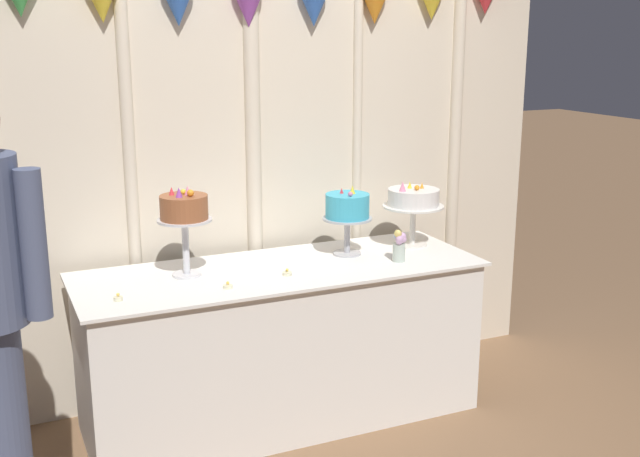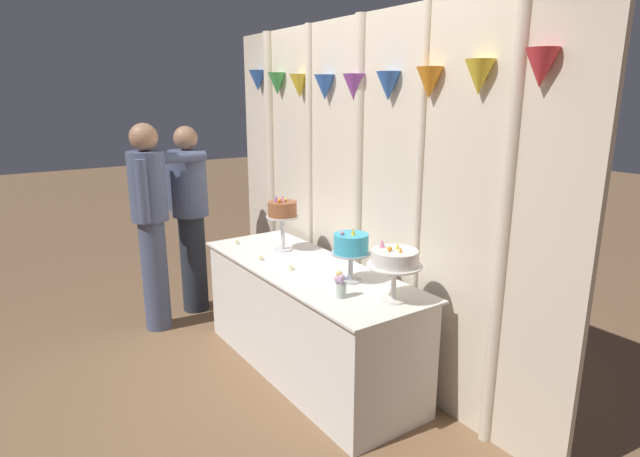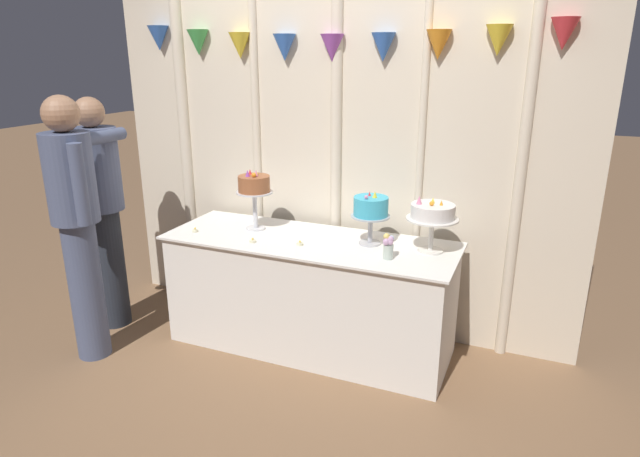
{
  "view_description": "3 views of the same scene",
  "coord_description": "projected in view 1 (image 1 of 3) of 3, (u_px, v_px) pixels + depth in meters",
  "views": [
    {
      "loc": [
        -1.28,
        -3.21,
        1.87
      ],
      "look_at": [
        0.21,
        0.11,
        0.95
      ],
      "focal_mm": 43.82,
      "sensor_mm": 36.0,
      "label": 1
    },
    {
      "loc": [
        2.83,
        -1.73,
        1.93
      ],
      "look_at": [
        -0.05,
        0.24,
        1.02
      ],
      "focal_mm": 29.05,
      "sensor_mm": 36.0,
      "label": 2
    },
    {
      "loc": [
        1.35,
        -2.96,
        1.95
      ],
      "look_at": [
        0.02,
        0.23,
        0.82
      ],
      "focal_mm": 30.41,
      "sensor_mm": 36.0,
      "label": 3
    }
  ],
  "objects": [
    {
      "name": "cake_display_rightmost",
      "position": [
        413.0,
        201.0,
        4.03
      ],
      "size": [
        0.32,
        0.32,
        0.35
      ],
      "color": "silver",
      "rests_on": "cake_table"
    },
    {
      "name": "tealight_near_right",
      "position": [
        287.0,
        273.0,
        3.59
      ],
      "size": [
        0.04,
        0.04,
        0.03
      ],
      "color": "beige",
      "rests_on": "cake_table"
    },
    {
      "name": "tealight_far_left",
      "position": [
        118.0,
        298.0,
        3.25
      ],
      "size": [
        0.04,
        0.04,
        0.03
      ],
      "color": "beige",
      "rests_on": "cake_table"
    },
    {
      "name": "tealight_near_left",
      "position": [
        228.0,
        286.0,
        3.41
      ],
      "size": [
        0.04,
        0.04,
        0.03
      ],
      "color": "beige",
      "rests_on": "cake_table"
    },
    {
      "name": "cake_display_leftmost",
      "position": [
        184.0,
        212.0,
        3.51
      ],
      "size": [
        0.25,
        0.25,
        0.42
      ],
      "color": "silver",
      "rests_on": "cake_table"
    },
    {
      "name": "cake_table",
      "position": [
        282.0,
        344.0,
        3.8
      ],
      "size": [
        1.93,
        0.69,
        0.78
      ],
      "color": "white",
      "rests_on": "ground_plane"
    },
    {
      "name": "cake_display_center",
      "position": [
        347.0,
        209.0,
        3.87
      ],
      "size": [
        0.25,
        0.25,
        0.35
      ],
      "color": "#B2B2B7",
      "rests_on": "cake_table"
    },
    {
      "name": "flower_vase",
      "position": [
        399.0,
        245.0,
        3.79
      ],
      "size": [
        0.06,
        0.08,
        0.16
      ],
      "color": "#B2C1B2",
      "rests_on": "cake_table"
    },
    {
      "name": "draped_curtain",
      "position": [
        243.0,
        149.0,
        3.95
      ],
      "size": [
        3.42,
        0.16,
        2.44
      ],
      "color": "beige",
      "rests_on": "ground_plane"
    },
    {
      "name": "ground_plane",
      "position": [
        290.0,
        426.0,
        3.81
      ],
      "size": [
        24.0,
        24.0,
        0.0
      ],
      "primitive_type": "plane",
      "color": "#846042"
    }
  ]
}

